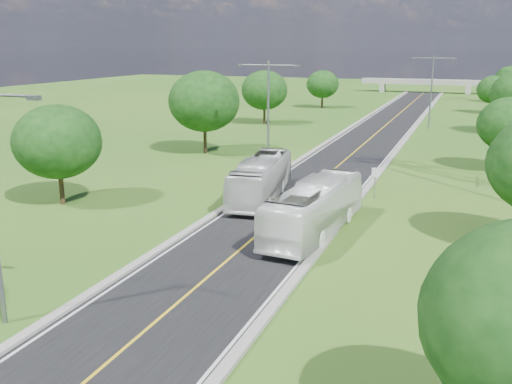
% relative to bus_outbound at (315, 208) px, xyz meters
% --- Properties ---
extents(ground, '(260.00, 260.00, 0.00)m').
position_rel_bus_outbound_xyz_m(ground, '(-3.20, 32.10, -1.68)').
color(ground, '#245A19').
rests_on(ground, ground).
extents(road, '(8.00, 150.00, 0.06)m').
position_rel_bus_outbound_xyz_m(road, '(-3.20, 38.10, -1.65)').
color(road, black).
rests_on(road, ground).
extents(curb_left, '(0.50, 150.00, 0.22)m').
position_rel_bus_outbound_xyz_m(curb_left, '(-7.45, 38.10, -1.57)').
color(curb_left, gray).
rests_on(curb_left, ground).
extents(curb_right, '(0.50, 150.00, 0.22)m').
position_rel_bus_outbound_xyz_m(curb_right, '(1.05, 38.10, -1.57)').
color(curb_right, gray).
rests_on(curb_right, ground).
extents(speed_limit_sign, '(0.55, 0.09, 2.40)m').
position_rel_bus_outbound_xyz_m(speed_limit_sign, '(2.00, 10.09, -0.08)').
color(speed_limit_sign, slate).
rests_on(speed_limit_sign, ground).
extents(overpass, '(30.00, 3.00, 3.20)m').
position_rel_bus_outbound_xyz_m(overpass, '(-3.20, 112.10, 0.74)').
color(overpass, gray).
rests_on(overpass, ground).
extents(streetlight_mid_left, '(5.90, 0.25, 10.00)m').
position_rel_bus_outbound_xyz_m(streetlight_mid_left, '(-9.20, 17.10, 4.27)').
color(streetlight_mid_left, slate).
rests_on(streetlight_mid_left, ground).
extents(streetlight_far_right, '(5.90, 0.25, 10.00)m').
position_rel_bus_outbound_xyz_m(streetlight_far_right, '(2.80, 50.10, 4.27)').
color(streetlight_far_right, slate).
rests_on(streetlight_far_right, ground).
extents(tree_lb, '(6.30, 6.30, 7.33)m').
position_rel_bus_outbound_xyz_m(tree_lb, '(-19.20, 0.10, 2.97)').
color(tree_lb, black).
rests_on(tree_lb, ground).
extents(tree_lc, '(7.56, 7.56, 8.79)m').
position_rel_bus_outbound_xyz_m(tree_lc, '(-18.20, 22.10, 3.90)').
color(tree_lc, black).
rests_on(tree_lc, ground).
extents(tree_ld, '(6.72, 6.72, 7.82)m').
position_rel_bus_outbound_xyz_m(tree_ld, '(-20.20, 46.10, 3.28)').
color(tree_ld, black).
rests_on(tree_ld, ground).
extents(tree_le, '(5.88, 5.88, 6.84)m').
position_rel_bus_outbound_xyz_m(tree_le, '(-17.70, 70.10, 2.66)').
color(tree_le, black).
rests_on(tree_le, ground).
extents(tree_rc, '(5.88, 5.88, 6.84)m').
position_rel_bus_outbound_xyz_m(tree_rc, '(11.80, 24.10, 2.66)').
color(tree_rc, black).
rests_on(tree_rc, ground).
extents(tree_re, '(5.46, 5.46, 6.35)m').
position_rel_bus_outbound_xyz_m(tree_re, '(11.30, 72.10, 2.35)').
color(tree_re, black).
rests_on(tree_re, ground).
extents(tree_rf, '(6.30, 6.30, 7.33)m').
position_rel_bus_outbound_xyz_m(tree_rf, '(14.80, 92.10, 2.97)').
color(tree_rf, black).
rests_on(tree_rf, ground).
extents(bus_outbound, '(3.70, 11.79, 3.23)m').
position_rel_bus_outbound_xyz_m(bus_outbound, '(0.00, 0.00, 0.00)').
color(bus_outbound, white).
rests_on(bus_outbound, road).
extents(bus_inbound, '(4.09, 11.53, 3.14)m').
position_rel_bus_outbound_xyz_m(bus_inbound, '(-5.96, 6.53, -0.05)').
color(bus_inbound, silver).
rests_on(bus_inbound, road).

